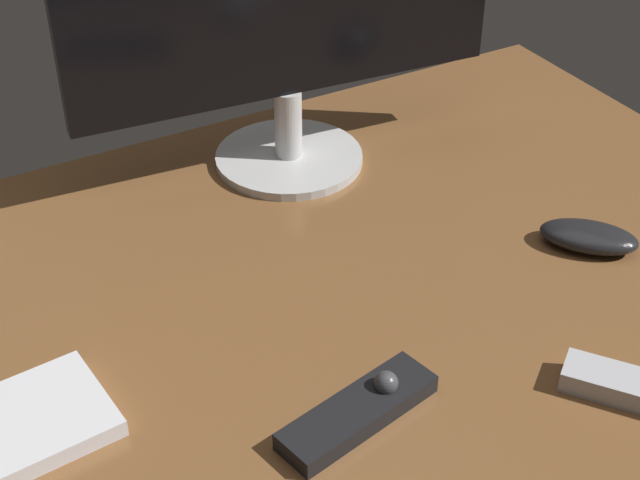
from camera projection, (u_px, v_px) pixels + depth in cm
name	position (u px, v px, depth cm)	size (l,w,h in cm)	color
desk	(267.00, 313.00, 109.93)	(140.00, 84.00, 2.00)	brown
monitor	(286.00, 2.00, 121.36)	(58.44, 20.57, 42.98)	silver
computer_mouse	(589.00, 237.00, 117.76)	(11.94, 6.08, 3.04)	black
media_remote	(360.00, 410.00, 94.67)	(18.21, 8.71, 3.76)	black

